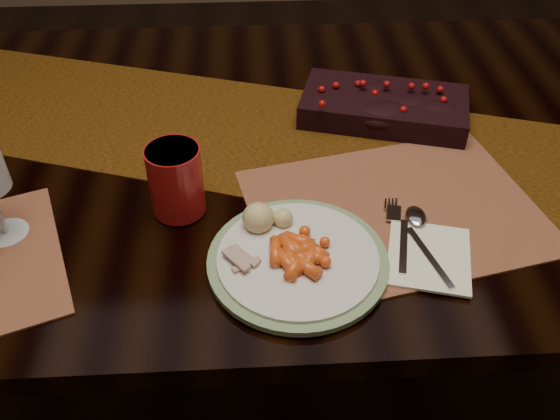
{
  "coord_description": "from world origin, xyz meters",
  "views": [
    {
      "loc": [
        -0.07,
        -0.93,
        1.39
      ],
      "look_at": [
        -0.03,
        -0.26,
        0.8
      ],
      "focal_mm": 38.0,
      "sensor_mm": 36.0,
      "label": 1
    }
  ],
  "objects": [
    {
      "name": "dining_table",
      "position": [
        0.0,
        0.0,
        0.38
      ],
      "size": [
        1.8,
        1.0,
        0.75
      ],
      "primitive_type": "cube",
      "color": "black",
      "rests_on": "floor"
    },
    {
      "name": "turkey_shreds",
      "position": [
        -0.09,
        -0.33,
        0.78
      ],
      "size": [
        0.09,
        0.08,
        0.02
      ],
      "primitive_type": null,
      "rotation": [
        0.0,
        0.0,
        -0.33
      ],
      "color": "#D4A190",
      "rests_on": "dinner_plate"
    },
    {
      "name": "floor",
      "position": [
        0.0,
        0.0,
        0.0
      ],
      "size": [
        5.0,
        5.0,
        0.0
      ],
      "primitive_type": "plane",
      "color": "black",
      "rests_on": "ground"
    },
    {
      "name": "placemat_main",
      "position": [
        0.16,
        -0.22,
        0.75
      ],
      "size": [
        0.52,
        0.42,
        0.0
      ],
      "primitive_type": "cube",
      "rotation": [
        0.0,
        0.0,
        0.22
      ],
      "color": "brown",
      "rests_on": "dining_table"
    },
    {
      "name": "napkin",
      "position": [
        0.19,
        -0.33,
        0.76
      ],
      "size": [
        0.15,
        0.16,
        0.0
      ],
      "primitive_type": "cube",
      "rotation": [
        0.0,
        0.0,
        -0.26
      ],
      "color": "white",
      "rests_on": "placemat_main"
    },
    {
      "name": "mashed_potatoes",
      "position": [
        -0.04,
        -0.25,
        0.79
      ],
      "size": [
        0.1,
        0.09,
        0.05
      ],
      "primitive_type": null,
      "rotation": [
        0.0,
        0.0,
        0.27
      ],
      "color": "#B8AC8B",
      "rests_on": "dinner_plate"
    },
    {
      "name": "red_cup",
      "position": [
        -0.19,
        -0.2,
        0.81
      ],
      "size": [
        0.1,
        0.1,
        0.12
      ],
      "primitive_type": "cylinder",
      "rotation": [
        0.0,
        0.0,
        0.24
      ],
      "color": "maroon",
      "rests_on": "placemat_main"
    },
    {
      "name": "centerpiece",
      "position": [
        0.19,
        0.06,
        0.78
      ],
      "size": [
        0.35,
        0.24,
        0.06
      ],
      "primitive_type": null,
      "rotation": [
        0.0,
        0.0,
        -0.27
      ],
      "color": "black",
      "rests_on": "table_runner"
    },
    {
      "name": "dinner_plate",
      "position": [
        -0.01,
        -0.33,
        0.76
      ],
      "size": [
        0.27,
        0.27,
        0.01
      ],
      "primitive_type": "cylinder",
      "rotation": [
        0.0,
        0.0,
        0.02
      ],
      "color": "silver",
      "rests_on": "placemat_main"
    },
    {
      "name": "baby_carrots",
      "position": [
        -0.02,
        -0.33,
        0.78
      ],
      "size": [
        0.11,
        0.09,
        0.02
      ],
      "primitive_type": null,
      "rotation": [
        0.0,
        0.0,
        -0.08
      ],
      "color": "#E05119",
      "rests_on": "dinner_plate"
    },
    {
      "name": "table_runner",
      "position": [
        -0.05,
        0.01,
        0.75
      ],
      "size": [
        1.8,
        0.9,
        0.0
      ],
      "primitive_type": "cube",
      "rotation": [
        0.0,
        0.0,
        -0.32
      ],
      "color": "#543210",
      "rests_on": "dining_table"
    },
    {
      "name": "fork",
      "position": [
        0.15,
        -0.29,
        0.76
      ],
      "size": [
        0.06,
        0.15,
        0.0
      ],
      "primitive_type": null,
      "rotation": [
        0.0,
        0.0,
        -0.23
      ],
      "color": "silver",
      "rests_on": "napkin"
    },
    {
      "name": "spoon",
      "position": [
        0.19,
        -0.31,
        0.76
      ],
      "size": [
        0.07,
        0.16,
        0.0
      ],
      "primitive_type": null,
      "rotation": [
        0.0,
        0.0,
        0.27
      ],
      "color": "silver",
      "rests_on": "napkin"
    }
  ]
}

